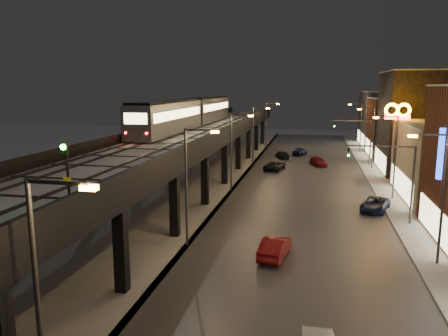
{
  "coord_description": "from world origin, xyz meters",
  "views": [
    {
      "loc": [
        8.45,
        -17.38,
        11.92
      ],
      "look_at": [
        0.89,
        19.21,
        5.0
      ],
      "focal_mm": 35.0,
      "sensor_mm": 36.0,
      "label": 1
    }
  ],
  "objects_px": {
    "car_mid_dark": "(300,152)",
    "car_far_white": "(282,155)",
    "car_onc_white": "(318,162)",
    "rail_signal": "(66,162)",
    "car_onc_dark": "(375,205)",
    "car_near_white": "(275,248)",
    "car_mid_silver": "(275,166)",
    "subway_train": "(191,112)"
  },
  "relations": [
    {
      "from": "car_near_white",
      "to": "car_far_white",
      "type": "xyz_separation_m",
      "value": [
        -2.73,
        44.15,
        -0.04
      ]
    },
    {
      "from": "car_near_white",
      "to": "car_far_white",
      "type": "distance_m",
      "value": 44.23
    },
    {
      "from": "car_mid_dark",
      "to": "car_onc_white",
      "type": "xyz_separation_m",
      "value": [
        3.21,
        -10.56,
        0.0
      ]
    },
    {
      "from": "car_mid_silver",
      "to": "car_mid_dark",
      "type": "bearing_deg",
      "value": -89.56
    },
    {
      "from": "rail_signal",
      "to": "car_onc_dark",
      "type": "xyz_separation_m",
      "value": [
        16.64,
        26.26,
        -8.05
      ]
    },
    {
      "from": "rail_signal",
      "to": "car_onc_dark",
      "type": "relative_size",
      "value": 0.62
    },
    {
      "from": "subway_train",
      "to": "car_mid_silver",
      "type": "relative_size",
      "value": 8.03
    },
    {
      "from": "car_mid_dark",
      "to": "subway_train",
      "type": "bearing_deg",
      "value": 67.98
    },
    {
      "from": "car_near_white",
      "to": "car_mid_dark",
      "type": "relative_size",
      "value": 1.04
    },
    {
      "from": "car_onc_dark",
      "to": "car_far_white",
      "type": "bearing_deg",
      "value": 129.52
    },
    {
      "from": "car_near_white",
      "to": "car_onc_dark",
      "type": "relative_size",
      "value": 0.95
    },
    {
      "from": "subway_train",
      "to": "car_onc_dark",
      "type": "distance_m",
      "value": 29.04
    },
    {
      "from": "car_mid_silver",
      "to": "car_onc_dark",
      "type": "height_order",
      "value": "car_mid_silver"
    },
    {
      "from": "rail_signal",
      "to": "car_mid_dark",
      "type": "height_order",
      "value": "rail_signal"
    },
    {
      "from": "subway_train",
      "to": "rail_signal",
      "type": "distance_m",
      "value": 42.57
    },
    {
      "from": "subway_train",
      "to": "car_mid_dark",
      "type": "height_order",
      "value": "subway_train"
    },
    {
      "from": "car_onc_dark",
      "to": "car_onc_white",
      "type": "distance_m",
      "value": 24.91
    },
    {
      "from": "car_mid_silver",
      "to": "car_onc_white",
      "type": "relative_size",
      "value": 1.12
    },
    {
      "from": "rail_signal",
      "to": "car_onc_white",
      "type": "distance_m",
      "value": 52.49
    },
    {
      "from": "car_near_white",
      "to": "car_onc_white",
      "type": "relative_size",
      "value": 1.03
    },
    {
      "from": "car_mid_silver",
      "to": "car_onc_dark",
      "type": "distance_m",
      "value": 22.73
    },
    {
      "from": "car_onc_dark",
      "to": "car_mid_silver",
      "type": "bearing_deg",
      "value": 139.71
    },
    {
      "from": "car_mid_dark",
      "to": "car_far_white",
      "type": "distance_m",
      "value": 5.28
    },
    {
      "from": "rail_signal",
      "to": "car_onc_white",
      "type": "relative_size",
      "value": 0.68
    },
    {
      "from": "car_near_white",
      "to": "car_mid_dark",
      "type": "height_order",
      "value": "car_near_white"
    },
    {
      "from": "car_mid_silver",
      "to": "car_far_white",
      "type": "xyz_separation_m",
      "value": [
        0.31,
        10.79,
        0.02
      ]
    },
    {
      "from": "car_far_white",
      "to": "car_mid_silver",
      "type": "bearing_deg",
      "value": 70.19
    },
    {
      "from": "car_far_white",
      "to": "subway_train",
      "type": "bearing_deg",
      "value": 32.74
    },
    {
      "from": "car_mid_dark",
      "to": "car_onc_dark",
      "type": "xyz_separation_m",
      "value": [
        8.47,
        -34.9,
        0.03
      ]
    },
    {
      "from": "rail_signal",
      "to": "car_onc_dark",
      "type": "distance_m",
      "value": 32.11
    },
    {
      "from": "car_mid_dark",
      "to": "car_onc_dark",
      "type": "bearing_deg",
      "value": 119.0
    },
    {
      "from": "car_onc_white",
      "to": "car_far_white",
      "type": "bearing_deg",
      "value": 114.91
    },
    {
      "from": "car_near_white",
      "to": "car_mid_silver",
      "type": "relative_size",
      "value": 0.92
    },
    {
      "from": "car_near_white",
      "to": "car_onc_dark",
      "type": "xyz_separation_m",
      "value": [
        8.48,
        13.76,
        -0.08
      ]
    },
    {
      "from": "subway_train",
      "to": "car_onc_dark",
      "type": "relative_size",
      "value": 8.26
    },
    {
      "from": "subway_train",
      "to": "car_near_white",
      "type": "height_order",
      "value": "subway_train"
    },
    {
      "from": "subway_train",
      "to": "car_mid_dark",
      "type": "bearing_deg",
      "value": 52.63
    },
    {
      "from": "car_mid_silver",
      "to": "subway_train",
      "type": "bearing_deg",
      "value": 29.82
    },
    {
      "from": "car_near_white",
      "to": "car_mid_silver",
      "type": "xyz_separation_m",
      "value": [
        -3.04,
        33.36,
        -0.06
      ]
    },
    {
      "from": "car_mid_dark",
      "to": "car_mid_silver",
      "type": "bearing_deg",
      "value": 94.1
    },
    {
      "from": "car_onc_white",
      "to": "car_mid_silver",
      "type": "bearing_deg",
      "value": -162.47
    },
    {
      "from": "rail_signal",
      "to": "car_mid_silver",
      "type": "distance_m",
      "value": 46.84
    }
  ]
}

